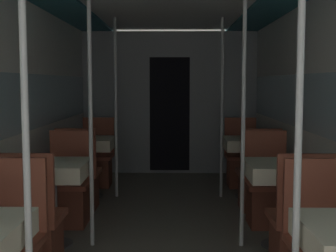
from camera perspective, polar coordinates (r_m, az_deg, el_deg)
The scene contains 21 objects.
wall_left at distance 4.59m, azimuth -18.07°, elevation 1.17°, with size 0.05×8.39×2.27m.
wall_right at distance 4.56m, azimuth 17.99°, elevation 1.14°, with size 0.05×8.39×2.27m.
bulkhead_far at distance 7.53m, azimuth 0.21°, elevation 2.80°, with size 2.78×0.09×2.27m.
support_pole_left_0 at distance 2.42m, azimuth -16.91°, elevation -2.69°, with size 0.04×0.04×2.27m.
dining_table_left_1 at distance 4.32m, azimuth -13.95°, elevation -5.66°, with size 0.63×0.63×0.76m.
chair_left_near_1 at distance 3.83m, azimuth -16.23°, elevation -12.78°, with size 0.45×0.45×0.96m.
chair_left_far_1 at distance 4.99m, azimuth -12.04°, elevation -8.42°, with size 0.45×0.45×0.96m.
support_pole_left_1 at distance 4.18m, azimuth -9.42°, elevation 0.75°, with size 0.04×0.04×2.27m.
dining_table_left_2 at distance 6.06m, azimuth -9.64°, elevation -2.43°, with size 0.63×0.63×0.76m.
chair_left_near_2 at distance 5.52m, azimuth -10.74°, elevation -7.04°, with size 0.45×0.45×0.96m.
chair_left_far_2 at distance 6.73m, azimuth -8.65°, elevation -4.79°, with size 0.45×0.45×0.96m.
support_pole_left_2 at distance 5.97m, azimuth -6.39°, elevation 2.15°, with size 0.04×0.04×2.27m.
support_pole_right_0 at distance 2.39m, azimuth 15.58°, elevation -2.76°, with size 0.04×0.04×2.27m.
dining_table_right_1 at distance 4.29m, azimuth 13.73°, elevation -5.72°, with size 0.63×0.63×0.76m.
chair_right_near_1 at distance 3.79m, azimuth 15.79°, elevation -12.92°, with size 0.45×0.45×0.96m.
chair_right_far_1 at distance 4.96m, azimuth 12.00°, elevation -8.48°, with size 0.45×0.45×0.96m.
support_pole_right_1 at distance 4.16m, azimuth 9.16°, elevation 0.74°, with size 0.04×0.04×2.27m.
dining_table_right_2 at distance 6.05m, azimuth 9.85°, elevation -2.46°, with size 0.63×0.63×0.76m.
chair_right_near_2 at distance 5.50m, azimuth 10.84°, elevation -7.09°, with size 0.45×0.45×0.96m.
chair_right_far_2 at distance 6.71m, azimuth 8.95°, elevation -4.82°, with size 0.45×0.45×0.96m.
support_pole_right_2 at distance 5.95m, azimuth 6.58°, elevation 2.14°, with size 0.04×0.04×2.27m.
Camera 1 is at (0.06, -1.54, 1.46)m, focal length 50.00 mm.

